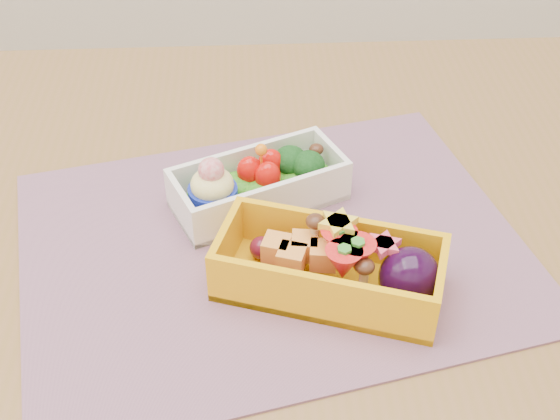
{
  "coord_description": "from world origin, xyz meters",
  "views": [
    {
      "loc": [
        0.01,
        -0.52,
        1.22
      ],
      "look_at": [
        0.04,
        -0.0,
        0.79
      ],
      "focal_mm": 47.58,
      "sensor_mm": 36.0,
      "label": 1
    }
  ],
  "objects_px": {
    "bento_white": "(258,184)",
    "bento_yellow": "(334,267)",
    "table": "(239,314)",
    "placemat": "(272,246)"
  },
  "relations": [
    {
      "from": "table",
      "to": "bento_white",
      "type": "xyz_separation_m",
      "value": [
        0.02,
        0.06,
        0.12
      ]
    },
    {
      "from": "table",
      "to": "placemat",
      "type": "xyz_separation_m",
      "value": [
        0.03,
        -0.01,
        0.1
      ]
    },
    {
      "from": "placemat",
      "to": "bento_white",
      "type": "relative_size",
      "value": 2.49
    },
    {
      "from": "table",
      "to": "bento_yellow",
      "type": "bearing_deg",
      "value": -39.28
    },
    {
      "from": "placemat",
      "to": "bento_white",
      "type": "xyz_separation_m",
      "value": [
        -0.01,
        0.06,
        0.02
      ]
    },
    {
      "from": "table",
      "to": "bento_yellow",
      "type": "xyz_separation_m",
      "value": [
        0.08,
        -0.07,
        0.13
      ]
    },
    {
      "from": "bento_yellow",
      "to": "table",
      "type": "bearing_deg",
      "value": 159.3
    },
    {
      "from": "table",
      "to": "placemat",
      "type": "bearing_deg",
      "value": -13.26
    },
    {
      "from": "placemat",
      "to": "bento_white",
      "type": "bearing_deg",
      "value": 99.68
    },
    {
      "from": "bento_white",
      "to": "bento_yellow",
      "type": "bearing_deg",
      "value": -87.65
    }
  ]
}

